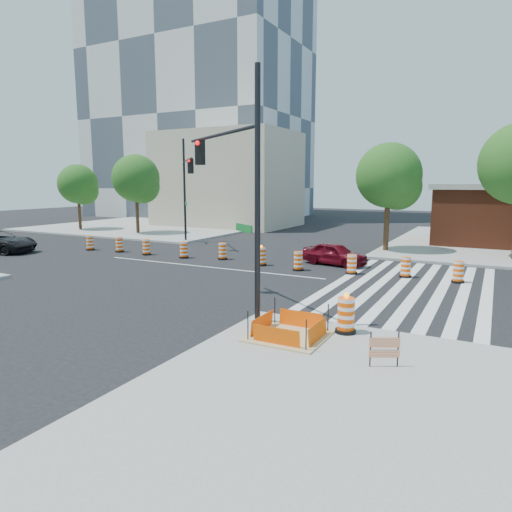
% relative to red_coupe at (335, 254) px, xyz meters
% --- Properties ---
extents(ground, '(120.00, 120.00, 0.00)m').
position_rel_red_coupe_xyz_m(ground, '(-6.14, -4.00, -0.64)').
color(ground, black).
rests_on(ground, ground).
extents(sidewalk_nw, '(22.00, 22.00, 0.15)m').
position_rel_red_coupe_xyz_m(sidewalk_nw, '(-24.14, 14.00, -0.57)').
color(sidewalk_nw, gray).
rests_on(sidewalk_nw, ground).
extents(crosswalk_east, '(6.75, 13.50, 0.01)m').
position_rel_red_coupe_xyz_m(crosswalk_east, '(4.81, -4.00, -0.64)').
color(crosswalk_east, silver).
rests_on(crosswalk_east, ground).
extents(lane_centerline, '(14.00, 0.12, 0.01)m').
position_rel_red_coupe_xyz_m(lane_centerline, '(-6.14, -4.00, -0.64)').
color(lane_centerline, silver).
rests_on(lane_centerline, ground).
extents(excavation_pit, '(2.20, 2.20, 0.90)m').
position_rel_red_coupe_xyz_m(excavation_pit, '(2.86, -13.00, -0.42)').
color(excavation_pit, tan).
rests_on(excavation_pit, ground).
extents(tower_nw, '(28.00, 18.00, 45.00)m').
position_rel_red_coupe_xyz_m(tower_nw, '(-30.14, 30.00, 21.86)').
color(tower_nw, silver).
rests_on(tower_nw, ground).
extents(beige_midrise, '(14.00, 10.00, 10.00)m').
position_rel_red_coupe_xyz_m(beige_midrise, '(-18.14, 18.00, 4.36)').
color(beige_midrise, tan).
rests_on(beige_midrise, ground).
extents(red_coupe, '(4.01, 2.26, 1.29)m').
position_rel_red_coupe_xyz_m(red_coupe, '(0.00, 0.00, 0.00)').
color(red_coupe, '#5C0714').
rests_on(red_coupe, ground).
extents(signal_pole_se, '(5.07, 3.64, 8.08)m').
position_rel_red_coupe_xyz_m(signal_pole_se, '(0.04, -11.29, 4.31)').
color(signal_pole_se, black).
rests_on(signal_pole_se, ground).
extents(signal_pole_nw, '(4.08, 4.55, 7.90)m').
position_rel_red_coupe_xyz_m(signal_pole_nw, '(-12.70, 3.13, 4.20)').
color(signal_pole_nw, black).
rests_on(signal_pole_nw, ground).
extents(pit_drum, '(0.64, 0.64, 1.26)m').
position_rel_red_coupe_xyz_m(pit_drum, '(4.24, -11.85, 0.03)').
color(pit_drum, black).
rests_on(pit_drum, ground).
extents(barricade, '(0.70, 0.39, 0.90)m').
position_rel_red_coupe_xyz_m(barricade, '(5.86, -13.95, 0.00)').
color(barricade, '#FF5205').
rests_on(barricade, ground).
extents(tree_north_a, '(3.80, 3.80, 6.45)m').
position_rel_red_coupe_xyz_m(tree_north_a, '(-28.15, 6.56, 3.69)').
color(tree_north_a, '#382314').
rests_on(tree_north_a, ground).
extents(tree_north_b, '(4.23, 4.23, 7.19)m').
position_rel_red_coupe_xyz_m(tree_north_b, '(-20.75, 6.61, 4.19)').
color(tree_north_b, '#382314').
rests_on(tree_north_b, ground).
extents(tree_north_c, '(4.30, 4.30, 7.31)m').
position_rel_red_coupe_xyz_m(tree_north_c, '(1.59, 6.28, 4.26)').
color(tree_north_c, '#382314').
rests_on(tree_north_c, ground).
extents(median_drum_0, '(0.60, 0.60, 1.02)m').
position_rel_red_coupe_xyz_m(median_drum_0, '(-17.02, -2.43, -0.17)').
color(median_drum_0, black).
rests_on(median_drum_0, ground).
extents(median_drum_1, '(0.60, 0.60, 1.02)m').
position_rel_red_coupe_xyz_m(median_drum_1, '(-14.54, -2.14, -0.17)').
color(median_drum_1, black).
rests_on(median_drum_1, ground).
extents(median_drum_2, '(0.60, 0.60, 1.02)m').
position_rel_red_coupe_xyz_m(median_drum_2, '(-12.08, -2.22, -0.17)').
color(median_drum_2, black).
rests_on(median_drum_2, ground).
extents(median_drum_3, '(0.60, 0.60, 1.02)m').
position_rel_red_coupe_xyz_m(median_drum_3, '(-9.14, -2.12, -0.17)').
color(median_drum_3, black).
rests_on(median_drum_3, ground).
extents(median_drum_4, '(0.60, 0.60, 1.02)m').
position_rel_red_coupe_xyz_m(median_drum_4, '(-6.70, -1.43, -0.17)').
color(median_drum_4, black).
rests_on(median_drum_4, ground).
extents(median_drum_5, '(0.60, 0.60, 1.18)m').
position_rel_red_coupe_xyz_m(median_drum_5, '(-3.64, -2.15, -0.16)').
color(median_drum_5, black).
rests_on(median_drum_5, ground).
extents(median_drum_6, '(0.60, 0.60, 1.02)m').
position_rel_red_coupe_xyz_m(median_drum_6, '(-1.21, -2.54, -0.17)').
color(median_drum_6, black).
rests_on(median_drum_6, ground).
extents(median_drum_7, '(0.60, 0.60, 1.02)m').
position_rel_red_coupe_xyz_m(median_drum_7, '(1.63, -2.19, -0.17)').
color(median_drum_7, black).
rests_on(median_drum_7, ground).
extents(median_drum_8, '(0.60, 0.60, 1.02)m').
position_rel_red_coupe_xyz_m(median_drum_8, '(4.25, -1.74, -0.17)').
color(median_drum_8, black).
rests_on(median_drum_8, ground).
extents(median_drum_9, '(0.60, 0.60, 1.02)m').
position_rel_red_coupe_xyz_m(median_drum_9, '(6.66, -1.82, -0.17)').
color(median_drum_9, black).
rests_on(median_drum_9, ground).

